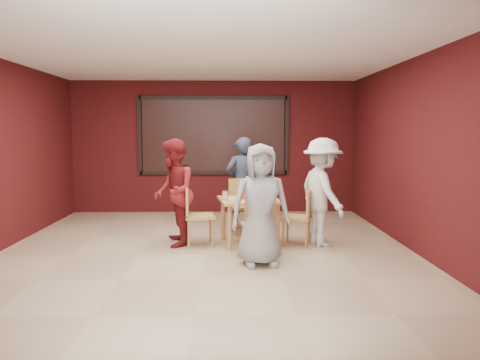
{
  "coord_description": "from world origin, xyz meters",
  "views": [
    {
      "loc": [
        0.33,
        -6.51,
        1.74
      ],
      "look_at": [
        0.5,
        0.58,
        1.0
      ],
      "focal_mm": 35.0,
      "sensor_mm": 36.0,
      "label": 1
    }
  ],
  "objects_px": {
    "diner_back": "(242,183)",
    "diner_right": "(322,192)",
    "chair_left": "(195,212)",
    "diner_left": "(174,192)",
    "diner_front": "(261,205)",
    "dining_table": "(249,204)",
    "chair_front": "(258,221)",
    "chair_right": "(302,214)",
    "chair_back": "(243,203)"
  },
  "relations": [
    {
      "from": "dining_table",
      "to": "chair_front",
      "type": "distance_m",
      "value": 0.76
    },
    {
      "from": "diner_left",
      "to": "diner_front",
      "type": "bearing_deg",
      "value": 41.72
    },
    {
      "from": "chair_back",
      "to": "chair_right",
      "type": "distance_m",
      "value": 1.26
    },
    {
      "from": "chair_left",
      "to": "chair_right",
      "type": "distance_m",
      "value": 1.63
    },
    {
      "from": "diner_back",
      "to": "diner_right",
      "type": "relative_size",
      "value": 1.0
    },
    {
      "from": "chair_right",
      "to": "diner_back",
      "type": "distance_m",
      "value": 1.62
    },
    {
      "from": "dining_table",
      "to": "chair_front",
      "type": "relative_size",
      "value": 1.15
    },
    {
      "from": "chair_front",
      "to": "chair_back",
      "type": "height_order",
      "value": "chair_back"
    },
    {
      "from": "dining_table",
      "to": "chair_right",
      "type": "height_order",
      "value": "chair_right"
    },
    {
      "from": "diner_left",
      "to": "chair_right",
      "type": "bearing_deg",
      "value": 81.11
    },
    {
      "from": "chair_front",
      "to": "diner_left",
      "type": "height_order",
      "value": "diner_left"
    },
    {
      "from": "diner_left",
      "to": "diner_back",
      "type": "bearing_deg",
      "value": 132.76
    },
    {
      "from": "diner_back",
      "to": "diner_right",
      "type": "height_order",
      "value": "diner_right"
    },
    {
      "from": "dining_table",
      "to": "diner_front",
      "type": "distance_m",
      "value": 1.15
    },
    {
      "from": "dining_table",
      "to": "diner_front",
      "type": "xyz_separation_m",
      "value": [
        0.1,
        -1.13,
        0.17
      ]
    },
    {
      "from": "diner_front",
      "to": "diner_back",
      "type": "height_order",
      "value": "diner_back"
    },
    {
      "from": "diner_right",
      "to": "dining_table",
      "type": "bearing_deg",
      "value": 68.26
    },
    {
      "from": "diner_left",
      "to": "diner_right",
      "type": "distance_m",
      "value": 2.26
    },
    {
      "from": "chair_back",
      "to": "diner_left",
      "type": "relative_size",
      "value": 0.57
    },
    {
      "from": "chair_right",
      "to": "diner_right",
      "type": "height_order",
      "value": "diner_right"
    },
    {
      "from": "chair_right",
      "to": "diner_front",
      "type": "distance_m",
      "value": 1.28
    },
    {
      "from": "chair_back",
      "to": "diner_left",
      "type": "xyz_separation_m",
      "value": [
        -1.08,
        -0.86,
        0.29
      ]
    },
    {
      "from": "chair_front",
      "to": "diner_back",
      "type": "bearing_deg",
      "value": 95.09
    },
    {
      "from": "chair_back",
      "to": "diner_right",
      "type": "relative_size",
      "value": 0.56
    },
    {
      "from": "chair_right",
      "to": "diner_left",
      "type": "bearing_deg",
      "value": 178.19
    },
    {
      "from": "dining_table",
      "to": "diner_left",
      "type": "relative_size",
      "value": 0.62
    },
    {
      "from": "dining_table",
      "to": "chair_back",
      "type": "bearing_deg",
      "value": 94.98
    },
    {
      "from": "chair_left",
      "to": "diner_back",
      "type": "relative_size",
      "value": 0.56
    },
    {
      "from": "chair_left",
      "to": "diner_left",
      "type": "height_order",
      "value": "diner_left"
    },
    {
      "from": "chair_front",
      "to": "diner_back",
      "type": "distance_m",
      "value": 2.01
    },
    {
      "from": "dining_table",
      "to": "chair_right",
      "type": "distance_m",
      "value": 0.81
    },
    {
      "from": "diner_front",
      "to": "diner_right",
      "type": "relative_size",
      "value": 0.97
    },
    {
      "from": "diner_front",
      "to": "chair_front",
      "type": "bearing_deg",
      "value": 81.34
    },
    {
      "from": "chair_front",
      "to": "diner_left",
      "type": "distance_m",
      "value": 1.47
    },
    {
      "from": "dining_table",
      "to": "chair_left",
      "type": "bearing_deg",
      "value": -175.18
    },
    {
      "from": "chair_front",
      "to": "chair_left",
      "type": "bearing_deg",
      "value": 144.07
    },
    {
      "from": "diner_back",
      "to": "diner_right",
      "type": "distance_m",
      "value": 1.77
    },
    {
      "from": "chair_right",
      "to": "diner_right",
      "type": "relative_size",
      "value": 0.53
    },
    {
      "from": "chair_left",
      "to": "chair_right",
      "type": "bearing_deg",
      "value": -1.08
    },
    {
      "from": "dining_table",
      "to": "chair_back",
      "type": "height_order",
      "value": "chair_back"
    },
    {
      "from": "chair_left",
      "to": "diner_left",
      "type": "xyz_separation_m",
      "value": [
        -0.32,
        0.03,
        0.3
      ]
    },
    {
      "from": "chair_front",
      "to": "chair_right",
      "type": "distance_m",
      "value": 0.95
    },
    {
      "from": "chair_left",
      "to": "chair_right",
      "type": "height_order",
      "value": "chair_left"
    },
    {
      "from": "dining_table",
      "to": "chair_left",
      "type": "xyz_separation_m",
      "value": [
        -0.83,
        -0.07,
        -0.11
      ]
    },
    {
      "from": "diner_front",
      "to": "diner_left",
      "type": "xyz_separation_m",
      "value": [
        -1.25,
        1.09,
        0.02
      ]
    },
    {
      "from": "chair_back",
      "to": "chair_left",
      "type": "relative_size",
      "value": 1.02
    },
    {
      "from": "diner_front",
      "to": "diner_back",
      "type": "bearing_deg",
      "value": 85.53
    },
    {
      "from": "chair_back",
      "to": "chair_right",
      "type": "relative_size",
      "value": 1.07
    },
    {
      "from": "chair_left",
      "to": "diner_right",
      "type": "bearing_deg",
      "value": -0.43
    },
    {
      "from": "chair_right",
      "to": "diner_front",
      "type": "relative_size",
      "value": 0.55
    }
  ]
}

